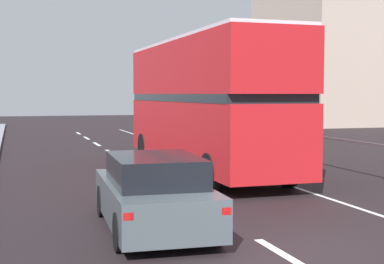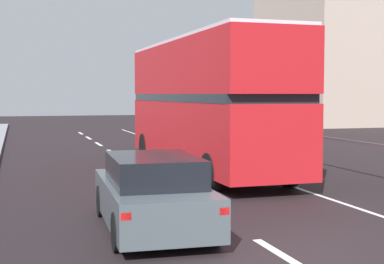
{
  "view_description": "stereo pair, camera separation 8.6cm",
  "coord_description": "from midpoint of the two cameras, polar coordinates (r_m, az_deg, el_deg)",
  "views": [
    {
      "loc": [
        -4.04,
        -8.23,
        2.53
      ],
      "look_at": [
        0.26,
        5.38,
        1.58
      ],
      "focal_mm": 53.32,
      "sensor_mm": 36.0,
      "label": 1
    },
    {
      "loc": [
        -3.95,
        -8.26,
        2.53
      ],
      "look_at": [
        0.26,
        5.38,
        1.58
      ],
      "focal_mm": 53.32,
      "sensor_mm": 36.0,
      "label": 2
    }
  ],
  "objects": [
    {
      "name": "ground_plane",
      "position": [
        9.52,
        8.22,
        -11.96
      ],
      "size": [
        73.92,
        120.0,
        0.1
      ],
      "primitive_type": "cube",
      "color": "black"
    },
    {
      "name": "lane_paint_markings",
      "position": [
        18.04,
        1.84,
        -4.24
      ],
      "size": [
        3.39,
        46.0,
        0.01
      ],
      "color": "silver",
      "rests_on": "ground"
    },
    {
      "name": "bridge_side_railing",
      "position": [
        19.97,
        12.43,
        -0.95
      ],
      "size": [
        0.1,
        42.0,
        1.11
      ],
      "color": "#4E424C",
      "rests_on": "ground"
    },
    {
      "name": "double_decker_bus_red",
      "position": [
        18.66,
        1.13,
        3.1
      ],
      "size": [
        2.6,
        10.69,
        4.29
      ],
      "rotation": [
        0.0,
        0.0,
        0.01
      ],
      "color": "red",
      "rests_on": "ground"
    },
    {
      "name": "hatchback_car_near",
      "position": [
        10.67,
        -4.12,
        -6.19
      ],
      "size": [
        1.93,
        4.24,
        1.41
      ],
      "rotation": [
        0.0,
        0.0,
        -0.05
      ],
      "color": "#464F55",
      "rests_on": "ground"
    }
  ]
}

